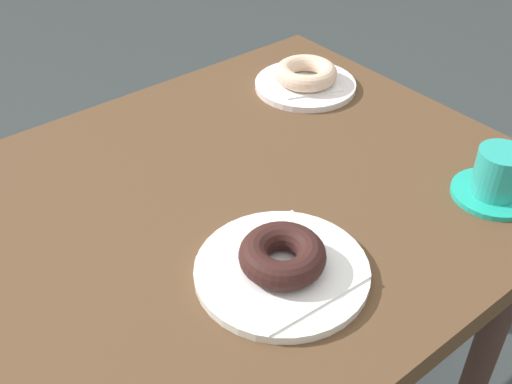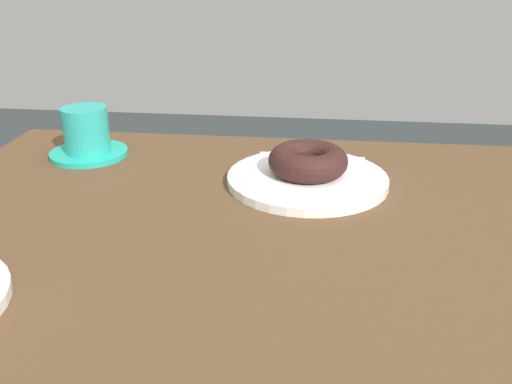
% 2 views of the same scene
% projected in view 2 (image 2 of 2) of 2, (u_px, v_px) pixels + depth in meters
% --- Properties ---
extents(table, '(1.18, 0.77, 0.71)m').
position_uv_depth(table, '(347.00, 301.00, 0.68)').
color(table, brown).
rests_on(table, ground_plane).
extents(plate_chocolate_ring, '(0.23, 0.23, 0.01)m').
position_uv_depth(plate_chocolate_ring, '(307.00, 179.00, 0.81)').
color(plate_chocolate_ring, white).
rests_on(plate_chocolate_ring, table).
extents(napkin_chocolate_ring, '(0.17, 0.17, 0.00)m').
position_uv_depth(napkin_chocolate_ring, '(307.00, 174.00, 0.81)').
color(napkin_chocolate_ring, white).
rests_on(napkin_chocolate_ring, plate_chocolate_ring).
extents(donut_chocolate_ring, '(0.12, 0.12, 0.04)m').
position_uv_depth(donut_chocolate_ring, '(308.00, 161.00, 0.80)').
color(donut_chocolate_ring, '#331816').
rests_on(donut_chocolate_ring, napkin_chocolate_ring).
extents(coffee_cup, '(0.13, 0.13, 0.08)m').
position_uv_depth(coffee_cup, '(87.00, 135.00, 0.91)').
color(coffee_cup, '#20B199').
rests_on(coffee_cup, table).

